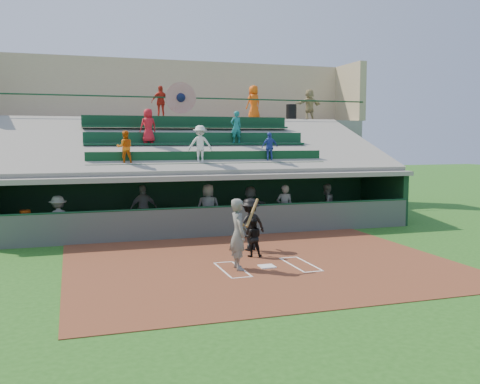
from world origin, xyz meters
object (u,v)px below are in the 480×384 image
object	(u,v)px
home_plate	(267,266)
trash_bin	(291,112)
batter_at_plate	(238,234)
water_cooler	(25,215)
catcher	(253,237)
white_table	(24,231)

from	to	relation	value
home_plate	trash_bin	xyz separation A→B (m)	(6.00, 12.43, 4.97)
batter_at_plate	water_cooler	xyz separation A→B (m)	(-5.90, 5.95, -0.04)
home_plate	batter_at_plate	distance (m)	1.29
batter_at_plate	catcher	bearing A→B (deg)	57.20
white_table	home_plate	bearing A→B (deg)	-29.93
white_table	trash_bin	bearing A→B (deg)	38.16
white_table	water_cooler	world-z (taller)	water_cooler
water_cooler	catcher	bearing A→B (deg)	-33.82
catcher	water_cooler	xyz separation A→B (m)	(-6.80, 4.55, 0.36)
white_table	trash_bin	world-z (taller)	trash_bin
water_cooler	trash_bin	bearing A→B (deg)	27.00
batter_at_plate	catcher	world-z (taller)	batter_at_plate
home_plate	water_cooler	xyz separation A→B (m)	(-6.74, 5.94, 0.93)
catcher	white_table	world-z (taller)	catcher
home_plate	trash_bin	size ratio (longest dim) A/B	0.53
batter_at_plate	white_table	world-z (taller)	batter_at_plate
home_plate	white_table	bearing A→B (deg)	138.52
home_plate	batter_at_plate	world-z (taller)	batter_at_plate
catcher	trash_bin	size ratio (longest dim) A/B	1.44
catcher	white_table	size ratio (longest dim) A/B	1.37
batter_at_plate	water_cooler	world-z (taller)	batter_at_plate
trash_bin	catcher	bearing A→B (deg)	-118.28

